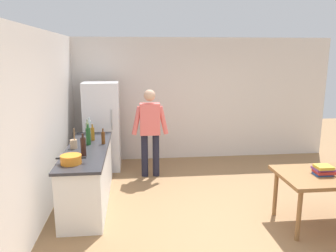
{
  "coord_description": "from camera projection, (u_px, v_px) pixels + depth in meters",
  "views": [
    {
      "loc": [
        -1.26,
        -4.28,
        2.35
      ],
      "look_at": [
        -0.65,
        1.38,
        1.1
      ],
      "focal_mm": 35.21,
      "sensor_mm": 36.0,
      "label": 1
    }
  ],
  "objects": [
    {
      "name": "book_stack",
      "position": [
        323.0,
        170.0,
        4.44
      ],
      "size": [
        0.27,
        0.21,
        0.13
      ],
      "color": "#284C8E",
      "rests_on": "dining_table"
    },
    {
      "name": "cooking_pot",
      "position": [
        71.0,
        159.0,
        4.44
      ],
      "size": [
        0.4,
        0.28,
        0.12
      ],
      "color": "orange",
      "rests_on": "kitchen_counter"
    },
    {
      "name": "kitchen_counter",
      "position": [
        88.0,
        175.0,
        5.27
      ],
      "size": [
        0.64,
        2.2,
        0.9
      ],
      "color": "white",
      "rests_on": "ground_plane"
    },
    {
      "name": "bottle_wine_dark",
      "position": [
        83.0,
        147.0,
        4.72
      ],
      "size": [
        0.08,
        0.08,
        0.34
      ],
      "color": "black",
      "rests_on": "kitchen_counter"
    },
    {
      "name": "utensil_jar",
      "position": [
        74.0,
        144.0,
        5.15
      ],
      "size": [
        0.11,
        0.11,
        0.32
      ],
      "color": "tan",
      "rests_on": "kitchen_counter"
    },
    {
      "name": "bottle_beer_brown",
      "position": [
        103.0,
        138.0,
        5.4
      ],
      "size": [
        0.06,
        0.06,
        0.26
      ],
      "color": "#5B3314",
      "rests_on": "kitchen_counter"
    },
    {
      "name": "wall_back",
      "position": [
        189.0,
        99.0,
        7.42
      ],
      "size": [
        6.4,
        0.12,
        2.7
      ],
      "primitive_type": "cube",
      "color": "silver",
      "rests_on": "ground_plane"
    },
    {
      "name": "ground_plane",
      "position": [
        223.0,
        219.0,
        4.8
      ],
      "size": [
        14.0,
        14.0,
        0.0
      ],
      "primitive_type": "plane",
      "color": "#936D47"
    },
    {
      "name": "dining_table",
      "position": [
        330.0,
        179.0,
        4.5
      ],
      "size": [
        1.4,
        0.9,
        0.75
      ],
      "color": "olive",
      "rests_on": "ground_plane"
    },
    {
      "name": "refrigerator",
      "position": [
        102.0,
        126.0,
        6.74
      ],
      "size": [
        0.7,
        0.67,
        1.8
      ],
      "color": "white",
      "rests_on": "ground_plane"
    },
    {
      "name": "bottle_oil_amber",
      "position": [
        93.0,
        134.0,
        5.62
      ],
      "size": [
        0.06,
        0.06,
        0.28
      ],
      "color": "#996619",
      "rests_on": "kitchen_counter"
    },
    {
      "name": "person",
      "position": [
        150.0,
        127.0,
        6.28
      ],
      "size": [
        0.7,
        0.22,
        1.7
      ],
      "color": "#1E1E2D",
      "rests_on": "ground_plane"
    },
    {
      "name": "wall_left",
      "position": [
        34.0,
        130.0,
        4.43
      ],
      "size": [
        0.12,
        5.6,
        2.7
      ],
      "primitive_type": "cube",
      "color": "silver",
      "rests_on": "ground_plane"
    },
    {
      "name": "bottle_wine_green",
      "position": [
        88.0,
        136.0,
        5.35
      ],
      "size": [
        0.08,
        0.08,
        0.34
      ],
      "color": "#1E5123",
      "rests_on": "kitchen_counter"
    },
    {
      "name": "bottle_vinegar_tall",
      "position": [
        88.0,
        130.0,
        5.82
      ],
      "size": [
        0.06,
        0.06,
        0.32
      ],
      "color": "gray",
      "rests_on": "kitchen_counter"
    },
    {
      "name": "bottle_water_clear",
      "position": [
        90.0,
        127.0,
        6.09
      ],
      "size": [
        0.07,
        0.07,
        0.3
      ],
      "color": "silver",
      "rests_on": "kitchen_counter"
    }
  ]
}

